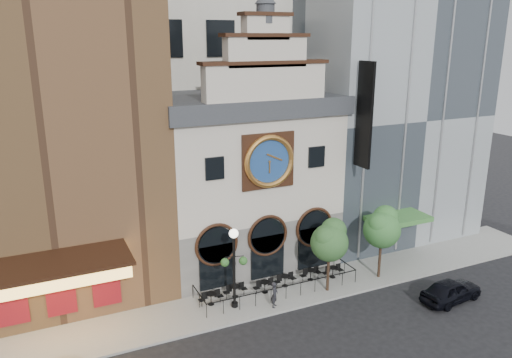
{
  "coord_description": "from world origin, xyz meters",
  "views": [
    {
      "loc": [
        -13.58,
        -23.65,
        16.16
      ],
      "look_at": [
        0.12,
        6.0,
        6.79
      ],
      "focal_mm": 35.0,
      "sensor_mm": 36.0,
      "label": 1
    }
  ],
  "objects": [
    {
      "name": "lamppost",
      "position": [
        -3.31,
        1.71,
        3.31
      ],
      "size": [
        1.61,
        0.78,
        5.11
      ],
      "rotation": [
        0.0,
        0.0,
        -0.23
      ],
      "color": "black",
      "rests_on": "sidewalk"
    },
    {
      "name": "sidewalk",
      "position": [
        0.0,
        2.5,
        0.07
      ],
      "size": [
        44.0,
        5.0,
        0.15
      ],
      "primitive_type": "cube",
      "color": "gray",
      "rests_on": "ground"
    },
    {
      "name": "bistro_4",
      "position": [
        2.72,
        2.75,
        0.61
      ],
      "size": [
        1.58,
        0.68,
        0.9
      ],
      "color": "black",
      "rests_on": "sidewalk"
    },
    {
      "name": "cafe_railing",
      "position": [
        0.0,
        2.5,
        0.6
      ],
      "size": [
        10.6,
        2.6,
        0.9
      ],
      "primitive_type": null,
      "color": "black",
      "rests_on": "sidewalk"
    },
    {
      "name": "bistro_5",
      "position": [
        4.3,
        2.44,
        0.61
      ],
      "size": [
        1.58,
        0.68,
        0.9
      ],
      "color": "black",
      "rests_on": "sidewalk"
    },
    {
      "name": "retail_building",
      "position": [
        12.99,
        9.99,
        10.14
      ],
      "size": [
        14.0,
        14.4,
        20.0
      ],
      "color": "gray",
      "rests_on": "ground"
    },
    {
      "name": "ground",
      "position": [
        0.0,
        0.0,
        0.0
      ],
      "size": [
        120.0,
        120.0,
        0.0
      ],
      "primitive_type": "plane",
      "color": "black",
      "rests_on": "ground"
    },
    {
      "name": "tree_left",
      "position": [
        3.04,
        1.1,
        3.7
      ],
      "size": [
        2.52,
        2.42,
        4.84
      ],
      "color": "#382619",
      "rests_on": "sidewalk"
    },
    {
      "name": "bistro_3",
      "position": [
        0.72,
        2.7,
        0.61
      ],
      "size": [
        1.58,
        0.68,
        0.9
      ],
      "color": "black",
      "rests_on": "sidewalk"
    },
    {
      "name": "car_right",
      "position": [
        9.47,
        -3.15,
        0.74
      ],
      "size": [
        4.49,
        2.21,
        1.47
      ],
      "primitive_type": "imported",
      "rotation": [
        0.0,
        0.0,
        1.68
      ],
      "color": "black",
      "rests_on": "ground"
    },
    {
      "name": "bistro_2",
      "position": [
        -0.86,
        2.52,
        0.61
      ],
      "size": [
        1.58,
        0.68,
        0.9
      ],
      "color": "black",
      "rests_on": "sidewalk"
    },
    {
      "name": "pedestrian",
      "position": [
        -1.1,
        0.66,
        0.97
      ],
      "size": [
        0.69,
        0.71,
        1.65
      ],
      "primitive_type": "imported",
      "rotation": [
        0.0,
        0.0,
        0.86
      ],
      "color": "black",
      "rests_on": "sidewalk"
    },
    {
      "name": "clock_building",
      "position": [
        0.0,
        7.82,
        6.69
      ],
      "size": [
        12.6,
        8.78,
        18.65
      ],
      "color": "#605E5B",
      "rests_on": "ground"
    },
    {
      "name": "bistro_0",
      "position": [
        -4.54,
        2.54,
        0.61
      ],
      "size": [
        1.58,
        0.68,
        0.9
      ],
      "color": "black",
      "rests_on": "sidewalk"
    },
    {
      "name": "tree_right",
      "position": [
        7.3,
        1.24,
        3.83
      ],
      "size": [
        2.61,
        2.51,
        5.02
      ],
      "color": "#382619",
      "rests_on": "sidewalk"
    },
    {
      "name": "bistro_1",
      "position": [
        -2.82,
        2.78,
        0.61
      ],
      "size": [
        1.58,
        0.68,
        0.9
      ],
      "color": "black",
      "rests_on": "sidewalk"
    },
    {
      "name": "theater_building",
      "position": [
        -13.0,
        9.96,
        12.6
      ],
      "size": [
        14.0,
        15.6,
        25.0
      ],
      "color": "brown",
      "rests_on": "ground"
    }
  ]
}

